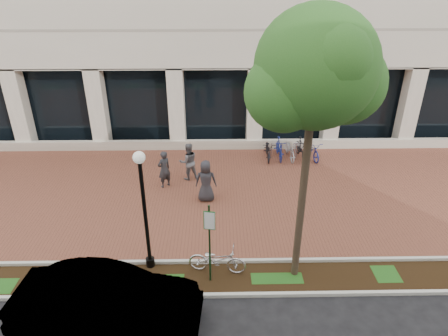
{
  "coord_description": "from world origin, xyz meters",
  "views": [
    {
      "loc": [
        0.06,
        -14.69,
        8.75
      ],
      "look_at": [
        0.32,
        -0.8,
        1.59
      ],
      "focal_mm": 32.0,
      "sensor_mm": 36.0,
      "label": 1
    }
  ],
  "objects_px": {
    "locked_bicycle": "(217,260)",
    "parking_sign": "(210,235)",
    "sedan_near_curb": "(107,303)",
    "bollard": "(296,151)",
    "bike_rack_cluster": "(290,149)",
    "pedestrian_mid": "(188,161)",
    "lamppost": "(144,205)",
    "street_tree": "(317,76)",
    "pedestrian_left": "(164,169)",
    "pedestrian_right": "(206,181)"
  },
  "relations": [
    {
      "from": "street_tree",
      "to": "bollard",
      "type": "bearing_deg",
      "value": 80.04
    },
    {
      "from": "parking_sign",
      "to": "pedestrian_right",
      "type": "bearing_deg",
      "value": 102.71
    },
    {
      "from": "locked_bicycle",
      "to": "pedestrian_right",
      "type": "xyz_separation_m",
      "value": [
        -0.44,
        4.33,
        0.41
      ]
    },
    {
      "from": "bollard",
      "to": "sedan_near_curb",
      "type": "relative_size",
      "value": 0.2
    },
    {
      "from": "parking_sign",
      "to": "street_tree",
      "type": "height_order",
      "value": "street_tree"
    },
    {
      "from": "parking_sign",
      "to": "bike_rack_cluster",
      "type": "relative_size",
      "value": 0.91
    },
    {
      "from": "street_tree",
      "to": "pedestrian_left",
      "type": "relative_size",
      "value": 4.74
    },
    {
      "from": "street_tree",
      "to": "pedestrian_right",
      "type": "height_order",
      "value": "street_tree"
    },
    {
      "from": "pedestrian_right",
      "to": "sedan_near_curb",
      "type": "relative_size",
      "value": 0.36
    },
    {
      "from": "lamppost",
      "to": "pedestrian_mid",
      "type": "xyz_separation_m",
      "value": [
        0.9,
        5.86,
        -1.44
      ]
    },
    {
      "from": "bollard",
      "to": "pedestrian_left",
      "type": "bearing_deg",
      "value": -157.83
    },
    {
      "from": "parking_sign",
      "to": "pedestrian_mid",
      "type": "bearing_deg",
      "value": 109.04
    },
    {
      "from": "lamppost",
      "to": "bike_rack_cluster",
      "type": "height_order",
      "value": "lamppost"
    },
    {
      "from": "sedan_near_curb",
      "to": "parking_sign",
      "type": "bearing_deg",
      "value": -53.82
    },
    {
      "from": "bollard",
      "to": "bike_rack_cluster",
      "type": "relative_size",
      "value": 0.33
    },
    {
      "from": "pedestrian_mid",
      "to": "pedestrian_right",
      "type": "bearing_deg",
      "value": 95.49
    },
    {
      "from": "pedestrian_right",
      "to": "pedestrian_mid",
      "type": "bearing_deg",
      "value": -65.08
    },
    {
      "from": "bike_rack_cluster",
      "to": "pedestrian_mid",
      "type": "bearing_deg",
      "value": -160.93
    },
    {
      "from": "pedestrian_mid",
      "to": "bollard",
      "type": "bearing_deg",
      "value": -179.11
    },
    {
      "from": "bollard",
      "to": "parking_sign",
      "type": "bearing_deg",
      "value": -116.15
    },
    {
      "from": "locked_bicycle",
      "to": "parking_sign",
      "type": "bearing_deg",
      "value": 160.77
    },
    {
      "from": "lamppost",
      "to": "pedestrian_left",
      "type": "relative_size",
      "value": 2.41
    },
    {
      "from": "street_tree",
      "to": "bike_rack_cluster",
      "type": "height_order",
      "value": "street_tree"
    },
    {
      "from": "lamppost",
      "to": "bike_rack_cluster",
      "type": "xyz_separation_m",
      "value": [
        5.83,
        7.93,
        -1.82
      ]
    },
    {
      "from": "lamppost",
      "to": "sedan_near_curb",
      "type": "height_order",
      "value": "lamppost"
    },
    {
      "from": "lamppost",
      "to": "street_tree",
      "type": "bearing_deg",
      "value": -5.12
    },
    {
      "from": "pedestrian_mid",
      "to": "bike_rack_cluster",
      "type": "distance_m",
      "value": 5.36
    },
    {
      "from": "street_tree",
      "to": "bollard",
      "type": "xyz_separation_m",
      "value": [
        1.42,
        8.1,
        -5.78
      ]
    },
    {
      "from": "pedestrian_right",
      "to": "bike_rack_cluster",
      "type": "xyz_separation_m",
      "value": [
        4.11,
        3.92,
        -0.4
      ]
    },
    {
      "from": "pedestrian_left",
      "to": "sedan_near_curb",
      "type": "relative_size",
      "value": 0.35
    },
    {
      "from": "locked_bicycle",
      "to": "pedestrian_right",
      "type": "relative_size",
      "value": 1.03
    },
    {
      "from": "parking_sign",
      "to": "sedan_near_curb",
      "type": "xyz_separation_m",
      "value": [
        -2.69,
        -1.65,
        -0.91
      ]
    },
    {
      "from": "pedestrian_mid",
      "to": "sedan_near_curb",
      "type": "bearing_deg",
      "value": 60.16
    },
    {
      "from": "pedestrian_mid",
      "to": "bike_rack_cluster",
      "type": "xyz_separation_m",
      "value": [
        4.93,
        2.08,
        -0.38
      ]
    },
    {
      "from": "bollard",
      "to": "sedan_near_curb",
      "type": "height_order",
      "value": "sedan_near_curb"
    },
    {
      "from": "locked_bicycle",
      "to": "pedestrian_left",
      "type": "height_order",
      "value": "pedestrian_left"
    },
    {
      "from": "bollard",
      "to": "bike_rack_cluster",
      "type": "bearing_deg",
      "value": 133.97
    },
    {
      "from": "street_tree",
      "to": "pedestrian_right",
      "type": "bearing_deg",
      "value": 123.42
    },
    {
      "from": "street_tree",
      "to": "bike_rack_cluster",
      "type": "distance_m",
      "value": 10.23
    },
    {
      "from": "street_tree",
      "to": "parking_sign",
      "type": "bearing_deg",
      "value": -173.73
    },
    {
      "from": "lamppost",
      "to": "street_tree",
      "type": "xyz_separation_m",
      "value": [
        4.65,
        -0.42,
        3.97
      ]
    },
    {
      "from": "pedestrian_mid",
      "to": "lamppost",
      "type": "bearing_deg",
      "value": 62.69
    },
    {
      "from": "lamppost",
      "to": "bollard",
      "type": "distance_m",
      "value": 9.96
    },
    {
      "from": "parking_sign",
      "to": "pedestrian_right",
      "type": "distance_m",
      "value": 4.81
    },
    {
      "from": "bollard",
      "to": "lamppost",
      "type": "bearing_deg",
      "value": -128.31
    },
    {
      "from": "pedestrian_left",
      "to": "pedestrian_mid",
      "type": "xyz_separation_m",
      "value": [
        1.0,
        0.69,
        0.02
      ]
    },
    {
      "from": "locked_bicycle",
      "to": "bollard",
      "type": "bearing_deg",
      "value": -17.24
    },
    {
      "from": "pedestrian_right",
      "to": "pedestrian_left",
      "type": "bearing_deg",
      "value": -31.49
    },
    {
      "from": "street_tree",
      "to": "bollard",
      "type": "relative_size",
      "value": 8.18
    },
    {
      "from": "lamppost",
      "to": "street_tree",
      "type": "relative_size",
      "value": 0.51
    }
  ]
}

